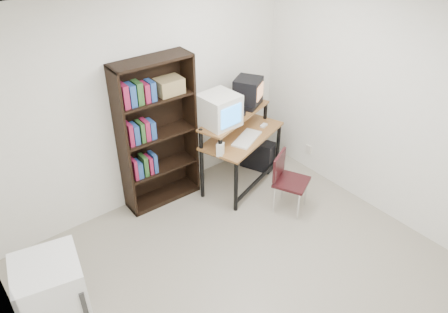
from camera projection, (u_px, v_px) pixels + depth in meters
floor at (257, 287)px, 4.40m from camera, size 4.00×4.00×0.01m
ceiling at (272, 30)px, 2.98m from camera, size 4.00×4.00×0.01m
back_wall at (144, 102)px, 5.00m from camera, size 4.00×0.01×2.60m
left_wall at (21, 305)px, 2.65m from camera, size 0.01×4.00×2.60m
right_wall at (398, 115)px, 4.74m from camera, size 0.01×4.00×2.60m
computer_desk at (241, 138)px, 5.54m from camera, size 1.28×0.91×0.98m
crt_monitor at (219, 110)px, 5.13m from camera, size 0.43×0.44×0.39m
vcr at (248, 103)px, 5.63m from camera, size 0.44×0.39×0.08m
crt_tv at (248, 90)px, 5.52m from camera, size 0.44×0.43×0.30m
cd_spindle at (241, 114)px, 5.42m from camera, size 0.16×0.16×0.05m
keyboard at (247, 139)px, 5.40m from camera, size 0.51×0.39×0.03m
mousepad at (263, 127)px, 5.69m from camera, size 0.25×0.22×0.01m
mouse at (264, 126)px, 5.68m from camera, size 0.11×0.09×0.03m
desk_speaker at (220, 150)px, 5.07m from camera, size 0.11×0.11×0.17m
pc_tower at (258, 154)px, 6.09m from camera, size 0.36×0.49×0.42m
school_chair at (287, 177)px, 5.20m from camera, size 0.50×0.50×0.75m
bookshelf at (156, 132)px, 5.12m from camera, size 0.94×0.34×1.85m
mini_fridge at (55, 302)px, 3.69m from camera, size 0.62×0.63×0.89m
wall_outlet at (308, 149)px, 6.03m from camera, size 0.02×0.08×0.12m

